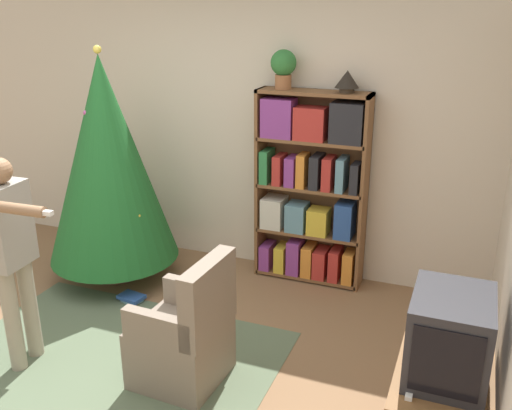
{
  "coord_description": "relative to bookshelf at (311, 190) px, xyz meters",
  "views": [
    {
      "loc": [
        2.06,
        -2.67,
        2.46
      ],
      "look_at": [
        0.63,
        0.96,
        1.05
      ],
      "focal_mm": 40.0,
      "sensor_mm": 36.0,
      "label": 1
    }
  ],
  "objects": [
    {
      "name": "book_pile_near_tree",
      "position": [
        -1.28,
        -1.0,
        -0.84
      ],
      "size": [
        0.24,
        0.18,
        0.06
      ],
      "color": "#5B899E",
      "rests_on": "ground_plane"
    },
    {
      "name": "armchair",
      "position": [
        -0.34,
        -1.77,
        -0.55
      ],
      "size": [
        0.6,
        0.59,
        0.92
      ],
      "rotation": [
        0.0,
        0.0,
        -1.62
      ],
      "color": "#7A6B5B",
      "rests_on": "ground_plane"
    },
    {
      "name": "standing_person",
      "position": [
        -1.5,
        -2.0,
        0.02
      ],
      "size": [
        0.64,
        0.47,
        1.52
      ],
      "rotation": [
        0.0,
        0.0,
        -1.52
      ],
      "color": "#9E937F",
      "rests_on": "ground_plane"
    },
    {
      "name": "bookshelf",
      "position": [
        0.0,
        0.0,
        0.0
      ],
      "size": [
        0.98,
        0.26,
        1.74
      ],
      "color": "brown",
      "rests_on": "ground_plane"
    },
    {
      "name": "area_rug",
      "position": [
        -0.94,
        -1.89,
        -0.86
      ],
      "size": [
        2.34,
        1.88,
        0.01
      ],
      "color": "#56664C",
      "rests_on": "ground_plane"
    },
    {
      "name": "wall_back",
      "position": [
        -0.75,
        0.21,
        0.43
      ],
      "size": [
        8.0,
        0.1,
        2.6
      ],
      "color": "beige",
      "rests_on": "ground_plane"
    },
    {
      "name": "ground_plane",
      "position": [
        -0.75,
        -1.99,
        -0.87
      ],
      "size": [
        14.0,
        14.0,
        0.0
      ],
      "primitive_type": "plane",
      "color": "#846042"
    },
    {
      "name": "potted_plant",
      "position": [
        -0.28,
        0.01,
        1.06
      ],
      "size": [
        0.22,
        0.22,
        0.33
      ],
      "color": "#935B38",
      "rests_on": "bookshelf"
    },
    {
      "name": "table_lamp",
      "position": [
        0.27,
        0.01,
        0.97
      ],
      "size": [
        0.2,
        0.2,
        0.18
      ],
      "color": "#473828",
      "rests_on": "bookshelf"
    },
    {
      "name": "television",
      "position": [
        1.31,
        -1.85,
        -0.09
      ],
      "size": [
        0.41,
        0.53,
        0.48
      ],
      "color": "#28282D",
      "rests_on": "tv_stand"
    },
    {
      "name": "game_remote",
      "position": [
        1.16,
        -2.09,
        -0.32
      ],
      "size": [
        0.04,
        0.12,
        0.02
      ],
      "color": "white",
      "rests_on": "tv_stand"
    },
    {
      "name": "christmas_tree",
      "position": [
        -1.67,
        -0.64,
        0.26
      ],
      "size": [
        1.16,
        1.16,
        2.11
      ],
      "color": "#4C3323",
      "rests_on": "ground_plane"
    }
  ]
}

